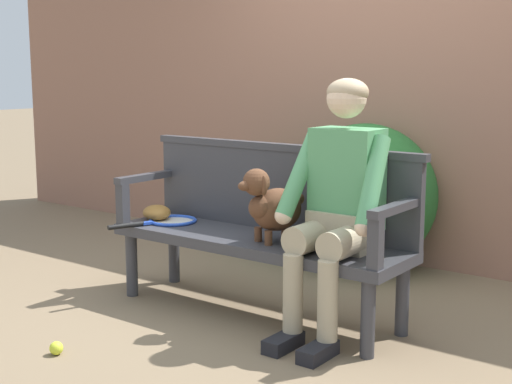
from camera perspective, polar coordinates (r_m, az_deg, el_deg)
The scene contains 14 objects.
ground_plane at distance 4.13m, azimuth 0.00°, elevation -9.55°, with size 40.00×40.00×0.00m, color #7A664C.
brick_garden_fence at distance 5.31m, azimuth 10.75°, elevation 6.44°, with size 8.00×0.30×2.16m, color #936651.
hedge_bush_far_left at distance 5.04m, azimuth 8.53°, elevation -0.29°, with size 1.01×0.95×1.00m, color #286B2D.
hedge_bush_far_right at distance 5.35m, azimuth 4.62°, elevation -1.83°, with size 0.71×0.55×0.60m, color #337538.
hedge_bush_mid_left at distance 5.47m, azimuth 1.91°, elevation -1.08°, with size 0.86×0.70×0.68m, color #194C1E.
garden_bench at distance 4.02m, azimuth 0.00°, elevation -4.34°, with size 1.76×0.49×0.44m.
bench_backrest at distance 4.13m, azimuth 1.80°, elevation 0.45°, with size 1.80×0.06×0.50m.
bench_armrest_left_end at distance 4.45m, azimuth -9.37°, elevation 0.31°, with size 0.06×0.49×0.28m.
bench_armrest_right_end at distance 3.46m, azimuth 10.35°, elevation -2.39°, with size 0.06×0.49×0.28m.
person_seated at distance 3.66m, azimuth 6.52°, elevation -0.48°, with size 0.56×0.65×1.31m.
dog_on_bench at distance 3.84m, azimuth 1.24°, elevation -1.03°, with size 0.29×0.40×0.40m.
tennis_racket at distance 4.40m, azimuth -6.89°, elevation -2.29°, with size 0.37×0.58×0.03m.
baseball_glove at distance 4.49m, azimuth -7.84°, elevation -1.61°, with size 0.22×0.17×0.09m, color #9E6B2D.
tennis_ball at distance 3.68m, azimuth -15.46°, elevation -11.78°, with size 0.07×0.07×0.07m, color #CCDB33.
Camera 1 is at (2.34, -3.12, 1.35)m, focal length 50.76 mm.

